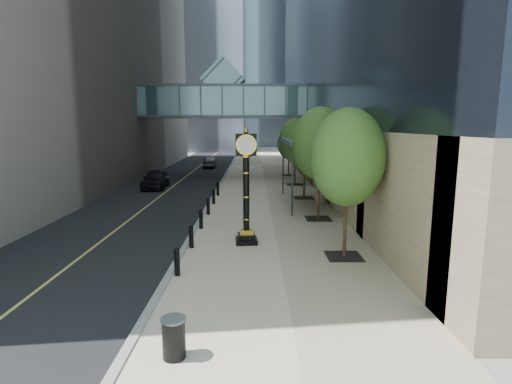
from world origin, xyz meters
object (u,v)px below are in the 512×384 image
street_clock (246,195)px  car_near (155,179)px  car_far (210,162)px  pedestrian (320,193)px  trash_bin (174,339)px

street_clock → car_near: (-7.91, 15.85, -1.46)m
car_far → car_near: bearing=78.3°
pedestrian → car_far: 25.69m
trash_bin → pedestrian: bearing=70.6°
trash_bin → car_near: bearing=104.6°
street_clock → car_near: bearing=112.1°
car_near → car_far: 16.50m
street_clock → trash_bin: 9.19m
street_clock → car_far: bearing=94.6°
car_near → car_far: bearing=77.6°
trash_bin → pedestrian: 18.30m
trash_bin → car_far: (-3.67, 41.02, 0.18)m
street_clock → trash_bin: size_ratio=5.62×
street_clock → pedestrian: (4.62, 8.36, -1.38)m
street_clock → car_far: 32.56m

